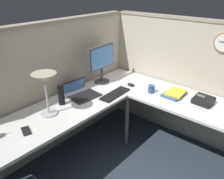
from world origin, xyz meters
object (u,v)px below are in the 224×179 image
at_px(monitor, 102,61).
at_px(cell_phone, 26,131).
at_px(laptop, 80,92).
at_px(thermos_flask, 61,95).
at_px(book_stack, 175,94).
at_px(computer_mouse, 131,85).
at_px(desk_lamp_dome, 45,81).
at_px(office_phone, 204,101).
at_px(keyboard, 115,94).
at_px(wall_clock, 224,43).
at_px(coffee_mug, 151,89).

relative_size(monitor, cell_phone, 3.47).
xyz_separation_m(laptop, thermos_flask, (-0.30, -0.03, 0.09)).
bearing_deg(monitor, thermos_flask, -174.16).
bearing_deg(thermos_flask, book_stack, -40.08).
bearing_deg(thermos_flask, computer_mouse, -18.08).
xyz_separation_m(desk_lamp_dome, cell_phone, (-0.32, -0.09, -0.36)).
relative_size(thermos_flask, office_phone, 1.02).
height_order(keyboard, wall_clock, wall_clock).
distance_m(book_stack, wall_clock, 0.77).
bearing_deg(computer_mouse, office_phone, -81.67).
bearing_deg(office_phone, coffee_mug, 102.42).
xyz_separation_m(book_stack, wall_clock, (0.32, -0.35, 0.61)).
xyz_separation_m(laptop, computer_mouse, (0.59, -0.32, -0.01)).
xyz_separation_m(monitor, laptop, (-0.44, -0.04, -0.27)).
relative_size(desk_lamp_dome, thermos_flask, 2.02).
relative_size(desk_lamp_dome, book_stack, 1.49).
relative_size(monitor, book_stack, 1.68).
height_order(monitor, desk_lamp_dome, monitor).
relative_size(thermos_flask, wall_clock, 1.00).
bearing_deg(office_phone, book_stack, 92.14).
distance_m(coffee_mug, wall_clock, 0.94).
bearing_deg(office_phone, thermos_flask, 130.67).
relative_size(keyboard, office_phone, 1.99).
bearing_deg(laptop, computer_mouse, -28.65).
bearing_deg(thermos_flask, coffee_mug, -33.78).
height_order(desk_lamp_dome, thermos_flask, desk_lamp_dome).
bearing_deg(monitor, computer_mouse, -67.38).
distance_m(keyboard, computer_mouse, 0.34).
distance_m(thermos_flask, office_phone, 1.57).
bearing_deg(coffee_mug, desk_lamp_dome, 154.54).
bearing_deg(cell_phone, book_stack, -4.74).
xyz_separation_m(laptop, wall_clock, (1.03, -1.23, 0.60)).
bearing_deg(thermos_flask, cell_phone, -163.33).
height_order(computer_mouse, book_stack, book_stack).
distance_m(laptop, wall_clock, 1.71).
height_order(thermos_flask, book_stack, thermos_flask).
bearing_deg(cell_phone, thermos_flask, 35.96).
height_order(cell_phone, coffee_mug, coffee_mug).
relative_size(keyboard, thermos_flask, 1.95).
bearing_deg(laptop, monitor, 5.50).
height_order(laptop, book_stack, laptop).
bearing_deg(office_phone, computer_mouse, 98.33).
height_order(computer_mouse, coffee_mug, coffee_mug).
bearing_deg(cell_phone, coffee_mug, 2.31).
relative_size(keyboard, coffee_mug, 4.48).
distance_m(computer_mouse, desk_lamp_dome, 1.18).
bearing_deg(keyboard, computer_mouse, -1.22).
relative_size(desk_lamp_dome, office_phone, 2.05).
distance_m(keyboard, office_phone, 1.00).
bearing_deg(cell_phone, desk_lamp_dome, 35.73).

